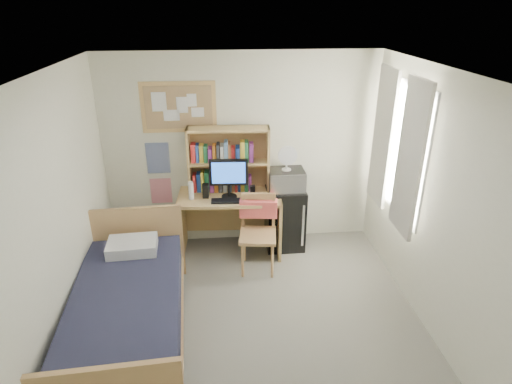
{
  "coord_description": "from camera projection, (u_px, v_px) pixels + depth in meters",
  "views": [
    {
      "loc": [
        -0.29,
        -3.31,
        3.14
      ],
      "look_at": [
        0.12,
        1.2,
        1.11
      ],
      "focal_mm": 30.0,
      "sensor_mm": 36.0,
      "label": 1
    }
  ],
  "objects": [
    {
      "name": "bulletin_board",
      "position": [
        179.0,
        107.0,
        5.36
      ],
      "size": [
        0.94,
        0.03,
        0.64
      ],
      "primitive_type": "cube",
      "color": "tan",
      "rests_on": "wall_back"
    },
    {
      "name": "microwave",
      "position": [
        286.0,
        180.0,
        5.6
      ],
      "size": [
        0.47,
        0.36,
        0.27
      ],
      "primitive_type": "cube",
      "rotation": [
        0.0,
        0.0,
        0.01
      ],
      "color": "silver",
      "rests_on": "mini_fridge"
    },
    {
      "name": "poster_japan",
      "position": [
        161.0,
        191.0,
        5.81
      ],
      "size": [
        0.28,
        0.01,
        0.36
      ],
      "primitive_type": "cube",
      "color": "#D12444",
      "rests_on": "wall_back"
    },
    {
      "name": "desk",
      "position": [
        230.0,
        223.0,
        5.72
      ],
      "size": [
        1.37,
        0.73,
        0.83
      ],
      "primitive_type": "cube",
      "rotation": [
        0.0,
        0.0,
        -0.05
      ],
      "color": "#DCB26B",
      "rests_on": "floor"
    },
    {
      "name": "pillow",
      "position": [
        132.0,
        246.0,
        4.75
      ],
      "size": [
        0.56,
        0.41,
        0.13
      ],
      "primitive_type": "cube",
      "rotation": [
        0.0,
        0.0,
        0.06
      ],
      "color": "silver",
      "rests_on": "bed"
    },
    {
      "name": "water_bottle",
      "position": [
        191.0,
        191.0,
        5.4
      ],
      "size": [
        0.07,
        0.07,
        0.23
      ],
      "primitive_type": "cylinder",
      "rotation": [
        0.0,
        0.0,
        -0.05
      ],
      "color": "silver",
      "rests_on": "desk"
    },
    {
      "name": "speaker_right",
      "position": [
        253.0,
        191.0,
        5.48
      ],
      "size": [
        0.07,
        0.07,
        0.16
      ],
      "primitive_type": "cube",
      "rotation": [
        0.0,
        0.0,
        -0.05
      ],
      "color": "black",
      "rests_on": "desk"
    },
    {
      "name": "bed",
      "position": [
        128.0,
        316.0,
        4.22
      ],
      "size": [
        1.2,
        2.19,
        0.59
      ],
      "primitive_type": "cube",
      "rotation": [
        0.0,
        0.0,
        0.06
      ],
      "color": "#1A1C30",
      "rests_on": "floor"
    },
    {
      "name": "keyboard",
      "position": [
        229.0,
        201.0,
        5.37
      ],
      "size": [
        0.45,
        0.17,
        0.02
      ],
      "primitive_type": "cube",
      "rotation": [
        0.0,
        0.0,
        -0.05
      ],
      "color": "black",
      "rests_on": "desk"
    },
    {
      "name": "wall_back",
      "position": [
        241.0,
        152.0,
        5.7
      ],
      "size": [
        3.6,
        0.04,
        2.6
      ],
      "primitive_type": "cube",
      "color": "white",
      "rests_on": "floor"
    },
    {
      "name": "hutch",
      "position": [
        229.0,
        160.0,
        5.51
      ],
      "size": [
        1.06,
        0.32,
        0.86
      ],
      "primitive_type": "cube",
      "rotation": [
        0.0,
        0.0,
        -0.05
      ],
      "color": "#DCB26B",
      "rests_on": "desk"
    },
    {
      "name": "window_unit",
      "position": [
        398.0,
        148.0,
        4.9
      ],
      "size": [
        0.1,
        1.4,
        1.7
      ],
      "primitive_type": "cube",
      "color": "white",
      "rests_on": "wall_right"
    },
    {
      "name": "wall_right",
      "position": [
        450.0,
        219.0,
        3.94
      ],
      "size": [
        0.04,
        4.2,
        2.6
      ],
      "primitive_type": "cube",
      "color": "white",
      "rests_on": "floor"
    },
    {
      "name": "curtain_left",
      "position": [
        410.0,
        160.0,
        4.54
      ],
      "size": [
        0.04,
        0.55,
        1.7
      ],
      "primitive_type": "cube",
      "color": "silver",
      "rests_on": "wall_right"
    },
    {
      "name": "desk_chair",
      "position": [
        258.0,
        235.0,
        5.29
      ],
      "size": [
        0.55,
        0.55,
        0.98
      ],
      "primitive_type": "cube",
      "rotation": [
        0.0,
        0.0,
        -0.13
      ],
      "color": "tan",
      "rests_on": "floor"
    },
    {
      "name": "mini_fridge",
      "position": [
        285.0,
        217.0,
        5.85
      ],
      "size": [
        0.51,
        0.51,
        0.86
      ],
      "primitive_type": "cube",
      "rotation": [
        0.0,
        0.0,
        0.01
      ],
      "color": "black",
      "rests_on": "floor"
    },
    {
      "name": "speaker_left",
      "position": [
        206.0,
        191.0,
        5.45
      ],
      "size": [
        0.08,
        0.08,
        0.19
      ],
      "primitive_type": "cube",
      "rotation": [
        0.0,
        0.0,
        -0.05
      ],
      "color": "black",
      "rests_on": "desk"
    },
    {
      "name": "poster_wave",
      "position": [
        158.0,
        158.0,
        5.62
      ],
      "size": [
        0.3,
        0.01,
        0.42
      ],
      "primitive_type": "cube",
      "color": "navy",
      "rests_on": "wall_back"
    },
    {
      "name": "hoodie",
      "position": [
        258.0,
        208.0,
        5.36
      ],
      "size": [
        0.48,
        0.2,
        0.22
      ],
      "primitive_type": "cube",
      "rotation": [
        0.0,
        0.0,
        -0.13
      ],
      "color": "#F8655E",
      "rests_on": "desk_chair"
    },
    {
      "name": "ceiling",
      "position": [
        255.0,
        78.0,
        3.26
      ],
      "size": [
        3.6,
        4.2,
        0.02
      ],
      "primitive_type": "cube",
      "color": "white",
      "rests_on": "wall_back"
    },
    {
      "name": "desk_fan",
      "position": [
        287.0,
        159.0,
        5.48
      ],
      "size": [
        0.25,
        0.25,
        0.31
      ],
      "primitive_type": "cylinder",
      "rotation": [
        0.0,
        0.0,
        0.01
      ],
      "color": "silver",
      "rests_on": "microwave"
    },
    {
      "name": "floor",
      "position": [
        255.0,
        341.0,
        4.32
      ],
      "size": [
        3.6,
        4.2,
        0.02
      ],
      "primitive_type": "cube",
      "color": "gray",
      "rests_on": "ground"
    },
    {
      "name": "monitor",
      "position": [
        229.0,
        179.0,
        5.39
      ],
      "size": [
        0.48,
        0.06,
        0.51
      ],
      "primitive_type": "cube",
      "rotation": [
        0.0,
        0.0,
        -0.05
      ],
      "color": "black",
      "rests_on": "desk"
    },
    {
      "name": "wall_left",
      "position": [
        45.0,
        237.0,
        3.64
      ],
      "size": [
        0.04,
        4.2,
        2.6
      ],
      "primitive_type": "cube",
      "color": "white",
      "rests_on": "floor"
    },
    {
      "name": "curtain_right",
      "position": [
        383.0,
        138.0,
        5.26
      ],
      "size": [
        0.04,
        0.55,
        1.7
      ],
      "primitive_type": "cube",
      "color": "silver",
      "rests_on": "wall_right"
    }
  ]
}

